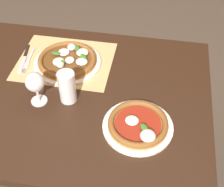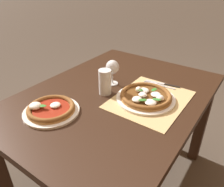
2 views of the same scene
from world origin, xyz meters
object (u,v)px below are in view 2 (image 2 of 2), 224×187
at_px(pizza_near, 146,96).
at_px(knife, 162,84).
at_px(pizza_far, 51,109).
at_px(wine_glass, 112,68).
at_px(pint_glass, 105,82).
at_px(fork, 159,85).

relative_size(pizza_near, knife, 1.50).
relative_size(pizza_far, wine_glass, 1.80).
bearing_deg(wine_glass, pint_glass, -164.18).
distance_m(pint_glass, fork, 0.35).
relative_size(pint_glass, fork, 0.72).
bearing_deg(pizza_near, wine_glass, 78.47).
height_order(pint_glass, fork, pint_glass).
distance_m(wine_glass, pint_glass, 0.13).
bearing_deg(pint_glass, pizza_far, 161.29).
bearing_deg(knife, pizza_far, 151.18).
bearing_deg(wine_glass, pizza_near, -101.53).
relative_size(fork, knife, 0.93).
height_order(wine_glass, knife, wine_glass).
height_order(pizza_far, pint_glass, pint_glass).
distance_m(pizza_far, fork, 0.66).
bearing_deg(fork, knife, -22.80).
relative_size(pizza_near, pizza_far, 1.15).
xyz_separation_m(fork, knife, (0.03, -0.01, 0.00)).
bearing_deg(pint_glass, pizza_near, -73.29).
distance_m(pizza_near, pint_glass, 0.24).
distance_m(pizza_near, wine_glass, 0.28).
relative_size(wine_glass, knife, 0.72).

